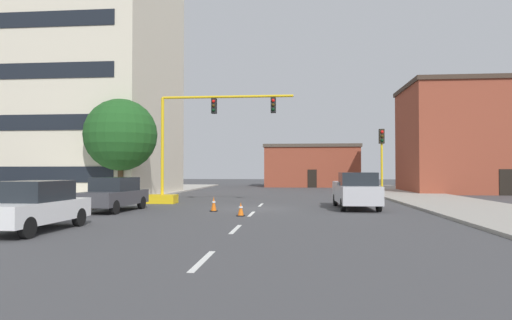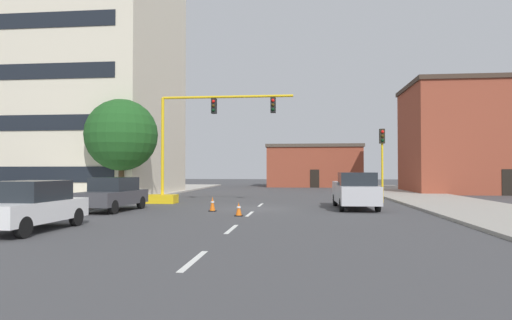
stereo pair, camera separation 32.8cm
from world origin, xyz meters
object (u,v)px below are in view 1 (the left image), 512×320
Objects in this scene: traffic_cone_roadside_a at (214,204)px; sedan_white_mid_left at (34,206)px; traffic_light_pole_right at (382,148)px; pickup_truck_silver at (356,191)px; traffic_cone_roadside_b at (241,209)px; sedan_dark_gray_near_left at (114,194)px; traffic_signal_gantry at (181,168)px; tree_left_near at (121,135)px.

sedan_white_mid_left is at bearing -121.41° from traffic_cone_roadside_a.
traffic_light_pole_right reaches higher than pickup_truck_silver.
pickup_truck_silver is 7.35m from traffic_cone_roadside_b.
traffic_light_pole_right is 20.97m from sedan_white_mid_left.
traffic_signal_gantry is at bearing 69.80° from sedan_dark_gray_near_left.
traffic_light_pole_right is 1.04× the size of sedan_dark_gray_near_left.
pickup_truck_silver is at bearing -116.10° from traffic_light_pole_right.
pickup_truck_silver is (-2.31, -4.71, -2.55)m from traffic_light_pole_right.
traffic_signal_gantry is at bearing -18.84° from tree_left_near.
sedan_dark_gray_near_left reaches higher than traffic_cone_roadside_a.
traffic_light_pole_right is at bearing 48.72° from traffic_cone_roadside_b.
traffic_cone_roadside_b is at bearing -56.70° from traffic_signal_gantry.
traffic_cone_roadside_a is (-7.45, -2.33, -0.60)m from pickup_truck_silver.
tree_left_near is at bearing -178.90° from traffic_light_pole_right.
traffic_cone_roadside_b is (6.45, 5.66, -0.57)m from sedan_white_mid_left.
traffic_light_pole_right reaches higher than sedan_dark_gray_near_left.
sedan_white_mid_left is (-14.54, -14.88, -2.64)m from traffic_light_pole_right.
pickup_truck_silver is 15.90m from sedan_white_mid_left.
sedan_white_mid_left is at bearing -134.35° from traffic_light_pole_right.
traffic_signal_gantry reaches higher than traffic_cone_roadside_a.
pickup_truck_silver is at bearing -16.09° from tree_left_near.
tree_left_near is 11.05m from traffic_cone_roadside_a.
traffic_cone_roadside_b is at bearing 41.28° from sedan_white_mid_left.
traffic_cone_roadside_b is at bearing -15.10° from sedan_dark_gray_near_left.
tree_left_near reaches higher than traffic_cone_roadside_b.
sedan_dark_gray_near_left is 7.24× the size of traffic_cone_roadside_b.
tree_left_near reaches higher than traffic_cone_roadside_a.
traffic_signal_gantry reaches higher than sedan_dark_gray_near_left.
sedan_dark_gray_near_left is 7.51m from sedan_white_mid_left.
traffic_cone_roadside_a is at bearing -144.17° from traffic_light_pole_right.
sedan_white_mid_left is at bearing -140.28° from pickup_truck_silver.
sedan_dark_gray_near_left is at bearing -176.38° from traffic_cone_roadside_a.
tree_left_near is 16.19m from pickup_truck_silver.
sedan_dark_gray_near_left is 5.17m from traffic_cone_roadside_a.
pickup_truck_silver is at bearing 11.93° from sedan_dark_gray_near_left.
tree_left_near reaches higher than sedan_dark_gray_near_left.
traffic_light_pole_right is (12.89, 1.91, 1.27)m from traffic_signal_gantry.
sedan_white_mid_left is (0.36, -7.50, 0.00)m from sedan_dark_gray_near_left.
traffic_cone_roadside_a is at bearing -40.97° from tree_left_near.
sedan_dark_gray_near_left is 1.02× the size of sedan_white_mid_left.
traffic_light_pole_right is 0.88× the size of pickup_truck_silver.
traffic_light_pole_right is at bearing 8.42° from traffic_signal_gantry.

